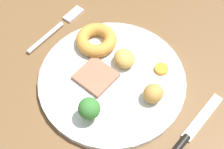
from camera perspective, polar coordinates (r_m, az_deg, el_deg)
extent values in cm
cube|color=brown|center=(55.57, 0.67, -6.09)|extent=(120.00, 84.00, 3.60)
cylinder|color=white|center=(55.52, 0.00, -0.96)|extent=(26.42, 26.42, 1.40)
cube|color=#9E664C|center=(54.69, -3.00, -0.31)|extent=(6.38, 6.16, 0.80)
torus|color=#C68938|center=(58.56, -2.92, 6.42)|extent=(7.78, 7.78, 2.43)
ellipsoid|color=#BC8C42|center=(51.83, 7.64, -3.49)|extent=(3.50, 3.72, 3.27)
ellipsoid|color=tan|center=(55.60, 2.31, 3.01)|extent=(5.16, 4.98, 2.87)
cylinder|color=orange|center=(56.27, 9.14, 1.03)|extent=(2.49, 2.49, 0.67)
cylinder|color=#8CB766|center=(50.65, -4.10, -7.35)|extent=(1.51, 1.51, 1.59)
sphere|color=#387A33|center=(48.81, -4.25, -6.30)|extent=(3.60, 3.60, 3.60)
cylinder|color=silver|center=(63.11, -12.22, 6.72)|extent=(1.30, 9.53, 0.90)
cube|color=silver|center=(66.64, -7.14, 11.00)|extent=(2.19, 4.58, 0.60)
cube|color=silver|center=(54.70, 16.42, -7.57)|extent=(1.79, 10.51, 0.40)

